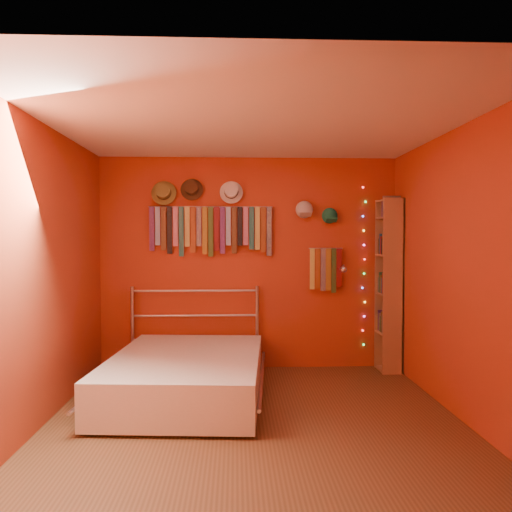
{
  "coord_description": "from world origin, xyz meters",
  "views": [
    {
      "loc": [
        -0.16,
        -4.17,
        1.54
      ],
      "look_at": [
        0.05,
        0.9,
        1.37
      ],
      "focal_mm": 35.0,
      "sensor_mm": 36.0,
      "label": 1
    }
  ],
  "objects": [
    {
      "name": "ground",
      "position": [
        0.0,
        0.0,
        0.0
      ],
      "size": [
        3.5,
        3.5,
        0.0
      ],
      "primitive_type": "plane",
      "color": "#55361D",
      "rests_on": "ground"
    },
    {
      "name": "fedora_olive",
      "position": [
        -0.99,
        1.65,
        2.08
      ],
      "size": [
        0.29,
        0.16,
        0.29
      ],
      "rotation": [
        1.36,
        0.0,
        0.0
      ],
      "color": "olive",
      "rests_on": "back_wall"
    },
    {
      "name": "left_wall",
      "position": [
        -1.75,
        0.0,
        1.25
      ],
      "size": [
        0.02,
        3.5,
        2.5
      ],
      "primitive_type": "cube",
      "color": "#A3321A",
      "rests_on": "ground"
    },
    {
      "name": "bed",
      "position": [
        -0.63,
        0.62,
        0.23
      ],
      "size": [
        1.63,
        2.09,
        0.99
      ],
      "rotation": [
        0.0,
        0.0,
        -0.07
      ],
      "color": "#B3B4B8",
      "rests_on": "ground"
    },
    {
      "name": "reading_lamp",
      "position": [
        1.07,
        1.5,
        1.19
      ],
      "size": [
        0.07,
        0.32,
        0.09
      ],
      "color": "#B3B4B8",
      "rests_on": "back_wall"
    },
    {
      "name": "small_tie_rack",
      "position": [
        0.91,
        1.68,
        1.19
      ],
      "size": [
        0.4,
        0.03,
        0.53
      ],
      "color": "#B3B4B8",
      "rests_on": "back_wall"
    },
    {
      "name": "right_wall",
      "position": [
        1.75,
        0.0,
        1.25
      ],
      "size": [
        0.02,
        3.5,
        2.5
      ],
      "primitive_type": "cube",
      "color": "#A3321A",
      "rests_on": "ground"
    },
    {
      "name": "ceiling",
      "position": [
        0.0,
        0.0,
        2.5
      ],
      "size": [
        3.5,
        3.5,
        0.02
      ],
      "primitive_type": "cube",
      "color": "white",
      "rests_on": "back_wall"
    },
    {
      "name": "bookshelf",
      "position": [
        1.66,
        1.53,
        1.02
      ],
      "size": [
        0.25,
        0.34,
        2.0
      ],
      "color": "#AA754C",
      "rests_on": "ground"
    },
    {
      "name": "cap_green",
      "position": [
        0.95,
        1.7,
        1.81
      ],
      "size": [
        0.18,
        0.23,
        0.18
      ],
      "color": "#197150",
      "rests_on": "back_wall"
    },
    {
      "name": "back_wall",
      "position": [
        0.0,
        1.75,
        1.25
      ],
      "size": [
        3.5,
        0.02,
        2.5
      ],
      "primitive_type": "cube",
      "color": "#A3321A",
      "rests_on": "ground"
    },
    {
      "name": "fairy_lights",
      "position": [
        1.37,
        1.71,
        1.21
      ],
      "size": [
        0.06,
        0.02,
        1.9
      ],
      "color": "#FF3333",
      "rests_on": "back_wall"
    },
    {
      "name": "fedora_brown",
      "position": [
        -0.67,
        1.66,
        2.12
      ],
      "size": [
        0.26,
        0.14,
        0.26
      ],
      "rotation": [
        1.36,
        0.0,
        0.0
      ],
      "color": "#402916",
      "rests_on": "back_wall"
    },
    {
      "name": "cap_white",
      "position": [
        0.65,
        1.7,
        1.88
      ],
      "size": [
        0.19,
        0.24,
        0.19
      ],
      "color": "silver",
      "rests_on": "back_wall"
    },
    {
      "name": "tie_rack",
      "position": [
        -0.45,
        1.68,
        1.67
      ],
      "size": [
        1.45,
        0.03,
        0.59
      ],
      "color": "#B3B4B8",
      "rests_on": "back_wall"
    },
    {
      "name": "fedora_white",
      "position": [
        -0.21,
        1.66,
        2.09
      ],
      "size": [
        0.27,
        0.15,
        0.27
      ],
      "rotation": [
        1.36,
        0.0,
        0.0
      ],
      "color": "silver",
      "rests_on": "back_wall"
    }
  ]
}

